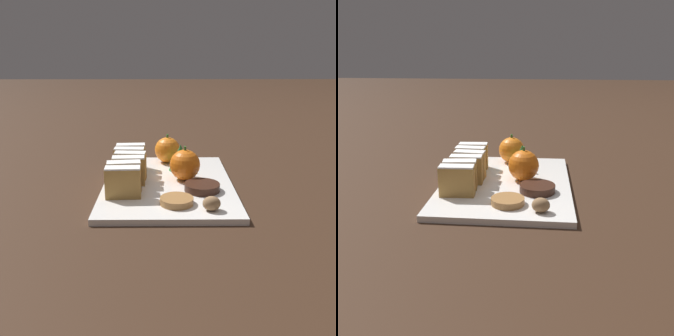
% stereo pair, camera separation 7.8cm
% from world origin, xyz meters
% --- Properties ---
extents(ground_plane, '(6.00, 6.00, 0.00)m').
position_xyz_m(ground_plane, '(0.00, 0.00, 0.00)').
color(ground_plane, '#382316').
extents(serving_platter, '(0.26, 0.37, 0.01)m').
position_xyz_m(serving_platter, '(0.00, 0.00, 0.01)').
color(serving_platter, white).
rests_on(serving_platter, ground_plane).
extents(stollen_slice_front, '(0.07, 0.03, 0.06)m').
position_xyz_m(stollen_slice_front, '(-0.08, -0.09, 0.04)').
color(stollen_slice_front, '#B28442').
rests_on(stollen_slice_front, serving_platter).
extents(stollen_slice_second, '(0.07, 0.03, 0.06)m').
position_xyz_m(stollen_slice_second, '(-0.09, -0.05, 0.04)').
color(stollen_slice_second, '#B28442').
rests_on(stollen_slice_second, serving_platter).
extents(stollen_slice_third, '(0.07, 0.03, 0.06)m').
position_xyz_m(stollen_slice_third, '(-0.08, -0.02, 0.04)').
color(stollen_slice_third, '#B28442').
rests_on(stollen_slice_third, serving_platter).
extents(stollen_slice_fourth, '(0.07, 0.03, 0.06)m').
position_xyz_m(stollen_slice_fourth, '(-0.08, 0.02, 0.04)').
color(stollen_slice_fourth, '#B28442').
rests_on(stollen_slice_fourth, serving_platter).
extents(stollen_slice_fifth, '(0.07, 0.03, 0.06)m').
position_xyz_m(stollen_slice_fifth, '(-0.08, 0.05, 0.04)').
color(stollen_slice_fifth, '#B28442').
rests_on(stollen_slice_fifth, serving_platter).
extents(stollen_slice_sixth, '(0.07, 0.03, 0.06)m').
position_xyz_m(stollen_slice_sixth, '(-0.08, 0.09, 0.04)').
color(stollen_slice_sixth, '#B28442').
rests_on(stollen_slice_sixth, serving_platter).
extents(orange_near, '(0.06, 0.06, 0.07)m').
position_xyz_m(orange_near, '(0.04, 0.01, 0.04)').
color(orange_near, orange).
rests_on(orange_near, serving_platter).
extents(orange_far, '(0.06, 0.06, 0.07)m').
position_xyz_m(orange_far, '(-0.00, 0.14, 0.04)').
color(orange_far, orange).
rests_on(orange_far, serving_platter).
extents(walnut, '(0.03, 0.03, 0.03)m').
position_xyz_m(walnut, '(0.07, -0.15, 0.02)').
color(walnut, '#8E6B47').
rests_on(walnut, serving_platter).
extents(chocolate_cookie, '(0.07, 0.07, 0.01)m').
position_xyz_m(chocolate_cookie, '(0.07, -0.05, 0.02)').
color(chocolate_cookie, '#381E14').
rests_on(chocolate_cookie, serving_platter).
extents(gingerbread_cookie, '(0.06, 0.06, 0.01)m').
position_xyz_m(gingerbread_cookie, '(0.01, -0.12, 0.02)').
color(gingerbread_cookie, '#A3703D').
rests_on(gingerbread_cookie, serving_platter).
extents(evergreen_sprig, '(0.05, 0.05, 0.06)m').
position_xyz_m(evergreen_sprig, '(0.03, 0.08, 0.04)').
color(evergreen_sprig, '#23662D').
rests_on(evergreen_sprig, serving_platter).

